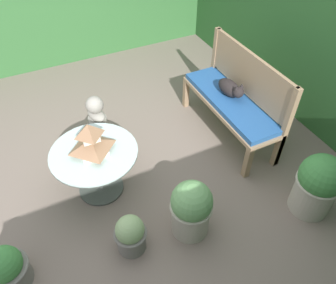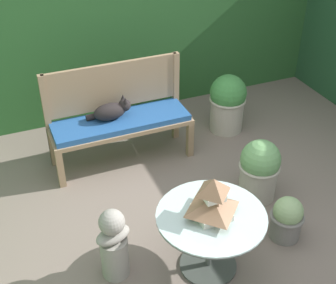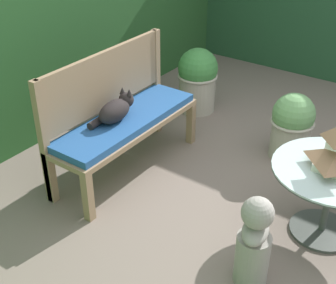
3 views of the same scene
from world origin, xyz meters
TOP-DOWN VIEW (x-y plane):
  - ground at (0.00, 0.00)m, footprint 30.00×30.00m
  - foliage_hedge_back at (0.00, 2.69)m, footprint 6.40×1.09m
  - garden_bench at (-0.18, 1.24)m, footprint 1.34×0.43m
  - bench_backrest at (-0.18, 1.43)m, footprint 1.34×0.06m
  - cat at (-0.25, 1.27)m, footprint 0.42×0.18m
  - patio_table at (-0.01, -0.31)m, footprint 0.78×0.78m
  - garden_bust at (-0.67, -0.10)m, footprint 0.29×0.21m
  - potted_plant_path_edge at (0.75, 0.26)m, footprint 0.36×0.36m
  - potted_plant_bench_right at (1.03, 1.36)m, footprint 0.39×0.39m

SIDE VIEW (x-z plane):
  - ground at x=0.00m, z-range 0.00..0.00m
  - garden_bust at x=-0.67m, z-range -0.01..0.59m
  - potted_plant_path_edge at x=0.75m, z-range 0.01..0.58m
  - potted_plant_bench_right at x=1.03m, z-range 0.01..0.65m
  - garden_bench at x=-0.18m, z-range 0.16..0.63m
  - patio_table at x=-0.01m, z-range 0.15..0.66m
  - cat at x=-0.25m, z-range 0.45..0.66m
  - bench_backrest at x=-0.18m, z-range 0.19..1.15m
  - foliage_hedge_back at x=0.00m, z-range 0.00..2.13m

